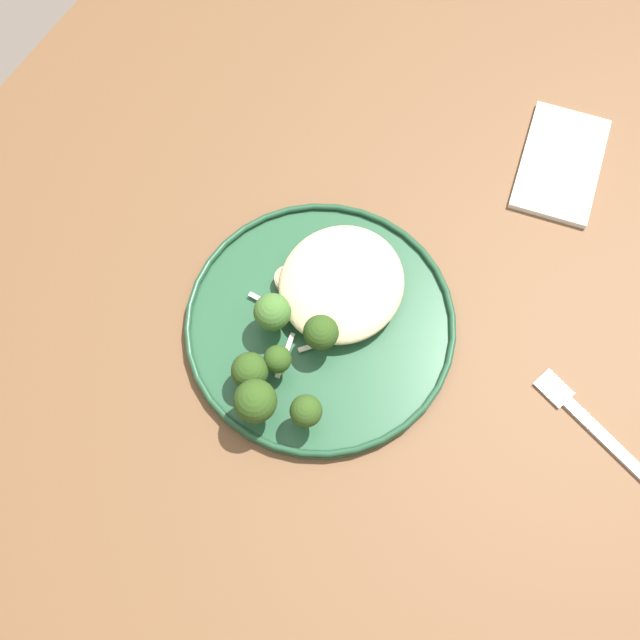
{
  "coord_description": "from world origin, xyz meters",
  "views": [
    {
      "loc": [
        -0.31,
        -0.16,
        1.54
      ],
      "look_at": [
        -0.04,
        0.0,
        0.76
      ],
      "focal_mm": 44.54,
      "sensor_mm": 36.0,
      "label": 1
    }
  ],
  "objects_px": {
    "seared_scallop_large_seared": "(323,286)",
    "broccoli_floret_tall_stalk": "(255,402)",
    "broccoli_floret_front_edge": "(272,313)",
    "dinner_fork": "(602,436)",
    "broccoli_floret_near_rim": "(306,412)",
    "dinner_plate": "(320,324)",
    "broccoli_floret_beside_noodles": "(250,371)",
    "seared_scallop_tiny_bay": "(288,279)",
    "seared_scallop_half_hidden": "(367,294)",
    "broccoli_floret_center_pile": "(278,360)",
    "seared_scallop_center_golden": "(342,260)",
    "broccoli_floret_small_sprig": "(321,333)",
    "folded_napkin": "(561,163)"
  },
  "relations": [
    {
      "from": "broccoli_floret_small_sprig",
      "to": "seared_scallop_half_hidden",
      "type": "bearing_deg",
      "value": -12.58
    },
    {
      "from": "seared_scallop_tiny_bay",
      "to": "broccoli_floret_small_sprig",
      "type": "relative_size",
      "value": 0.53
    },
    {
      "from": "broccoli_floret_near_rim",
      "to": "broccoli_floret_tall_stalk",
      "type": "height_order",
      "value": "broccoli_floret_tall_stalk"
    },
    {
      "from": "seared_scallop_center_golden",
      "to": "broccoli_floret_small_sprig",
      "type": "height_order",
      "value": "broccoli_floret_small_sprig"
    },
    {
      "from": "folded_napkin",
      "to": "seared_scallop_large_seared",
      "type": "bearing_deg",
      "value": 150.86
    },
    {
      "from": "seared_scallop_tiny_bay",
      "to": "broccoli_floret_beside_noodles",
      "type": "distance_m",
      "value": 0.12
    },
    {
      "from": "seared_scallop_large_seared",
      "to": "broccoli_floret_beside_noodles",
      "type": "relative_size",
      "value": 0.6
    },
    {
      "from": "seared_scallop_half_hidden",
      "to": "broccoli_floret_small_sprig",
      "type": "bearing_deg",
      "value": 167.42
    },
    {
      "from": "broccoli_floret_center_pile",
      "to": "folded_napkin",
      "type": "bearing_deg",
      "value": -21.59
    },
    {
      "from": "broccoli_floret_near_rim",
      "to": "broccoli_floret_beside_noodles",
      "type": "bearing_deg",
      "value": 82.64
    },
    {
      "from": "broccoli_floret_small_sprig",
      "to": "broccoli_floret_center_pile",
      "type": "bearing_deg",
      "value": 151.75
    },
    {
      "from": "broccoli_floret_near_rim",
      "to": "dinner_fork",
      "type": "xyz_separation_m",
      "value": [
        0.14,
        -0.27,
        -0.04
      ]
    },
    {
      "from": "broccoli_floret_beside_noodles",
      "to": "folded_napkin",
      "type": "distance_m",
      "value": 0.44
    },
    {
      "from": "dinner_plate",
      "to": "broccoli_floret_beside_noodles",
      "type": "height_order",
      "value": "broccoli_floret_beside_noodles"
    },
    {
      "from": "seared_scallop_large_seared",
      "to": "broccoli_floret_small_sprig",
      "type": "bearing_deg",
      "value": -152.09
    },
    {
      "from": "broccoli_floret_near_rim",
      "to": "broccoli_floret_beside_noodles",
      "type": "relative_size",
      "value": 1.13
    },
    {
      "from": "dinner_plate",
      "to": "broccoli_floret_beside_noodles",
      "type": "relative_size",
      "value": 5.85
    },
    {
      "from": "broccoli_floret_near_rim",
      "to": "broccoli_floret_small_sprig",
      "type": "height_order",
      "value": "broccoli_floret_near_rim"
    },
    {
      "from": "seared_scallop_tiny_bay",
      "to": "folded_napkin",
      "type": "height_order",
      "value": "seared_scallop_tiny_bay"
    },
    {
      "from": "seared_scallop_center_golden",
      "to": "broccoli_floret_beside_noodles",
      "type": "bearing_deg",
      "value": 174.8
    },
    {
      "from": "seared_scallop_center_golden",
      "to": "dinner_fork",
      "type": "bearing_deg",
      "value": -95.51
    },
    {
      "from": "seared_scallop_half_hidden",
      "to": "seared_scallop_large_seared",
      "type": "bearing_deg",
      "value": 108.18
    },
    {
      "from": "dinner_plate",
      "to": "seared_scallop_tiny_bay",
      "type": "distance_m",
      "value": 0.06
    },
    {
      "from": "folded_napkin",
      "to": "seared_scallop_center_golden",
      "type": "bearing_deg",
      "value": 147.76
    },
    {
      "from": "broccoli_floret_near_rim",
      "to": "broccoli_floret_center_pile",
      "type": "height_order",
      "value": "broccoli_floret_near_rim"
    },
    {
      "from": "seared_scallop_tiny_bay",
      "to": "broccoli_floret_tall_stalk",
      "type": "relative_size",
      "value": 0.45
    },
    {
      "from": "seared_scallop_tiny_bay",
      "to": "broccoli_floret_center_pile",
      "type": "xyz_separation_m",
      "value": [
        -0.09,
        -0.04,
        0.02
      ]
    },
    {
      "from": "broccoli_floret_center_pile",
      "to": "broccoli_floret_beside_noodles",
      "type": "bearing_deg",
      "value": 143.95
    },
    {
      "from": "seared_scallop_large_seared",
      "to": "broccoli_floret_beside_noodles",
      "type": "height_order",
      "value": "broccoli_floret_beside_noodles"
    },
    {
      "from": "folded_napkin",
      "to": "broccoli_floret_small_sprig",
      "type": "bearing_deg",
      "value": 159.36
    },
    {
      "from": "broccoli_floret_small_sprig",
      "to": "broccoli_floret_tall_stalk",
      "type": "bearing_deg",
      "value": 169.32
    },
    {
      "from": "seared_scallop_large_seared",
      "to": "broccoli_floret_tall_stalk",
      "type": "xyz_separation_m",
      "value": [
        -0.15,
        -0.01,
        0.03
      ]
    },
    {
      "from": "dinner_plate",
      "to": "folded_napkin",
      "type": "distance_m",
      "value": 0.35
    },
    {
      "from": "seared_scallop_half_hidden",
      "to": "broccoli_floret_front_edge",
      "type": "bearing_deg",
      "value": 137.78
    },
    {
      "from": "broccoli_floret_front_edge",
      "to": "dinner_fork",
      "type": "xyz_separation_m",
      "value": [
        0.07,
        -0.35,
        -0.04
      ]
    },
    {
      "from": "seared_scallop_half_hidden",
      "to": "broccoli_floret_tall_stalk",
      "type": "relative_size",
      "value": 0.36
    },
    {
      "from": "dinner_plate",
      "to": "seared_scallop_center_golden",
      "type": "bearing_deg",
      "value": 11.18
    },
    {
      "from": "broccoli_floret_beside_noodles",
      "to": "seared_scallop_tiny_bay",
      "type": "bearing_deg",
      "value": 12.21
    },
    {
      "from": "broccoli_floret_near_rim",
      "to": "broccoli_floret_beside_noodles",
      "type": "distance_m",
      "value": 0.07
    },
    {
      "from": "seared_scallop_large_seared",
      "to": "dinner_fork",
      "type": "relative_size",
      "value": 0.16
    },
    {
      "from": "dinner_plate",
      "to": "seared_scallop_large_seared",
      "type": "bearing_deg",
      "value": 25.08
    },
    {
      "from": "dinner_plate",
      "to": "broccoli_floret_near_rim",
      "type": "xyz_separation_m",
      "value": [
        -0.1,
        -0.04,
        0.04
      ]
    },
    {
      "from": "broccoli_floret_near_rim",
      "to": "dinner_fork",
      "type": "relative_size",
      "value": 0.31
    },
    {
      "from": "seared_scallop_center_golden",
      "to": "dinner_plate",
      "type": "bearing_deg",
      "value": -168.82
    },
    {
      "from": "broccoli_floret_tall_stalk",
      "to": "broccoli_floret_small_sprig",
      "type": "height_order",
      "value": "broccoli_floret_tall_stalk"
    },
    {
      "from": "seared_scallop_large_seared",
      "to": "broccoli_floret_small_sprig",
      "type": "distance_m",
      "value": 0.07
    },
    {
      "from": "seared_scallop_center_golden",
      "to": "broccoli_floret_near_rim",
      "type": "relative_size",
      "value": 0.46
    },
    {
      "from": "broccoli_floret_beside_noodles",
      "to": "folded_napkin",
      "type": "bearing_deg",
      "value": -22.57
    },
    {
      "from": "folded_napkin",
      "to": "dinner_plate",
      "type": "bearing_deg",
      "value": 156.18
    },
    {
      "from": "seared_scallop_center_golden",
      "to": "seared_scallop_large_seared",
      "type": "height_order",
      "value": "seared_scallop_center_golden"
    }
  ]
}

